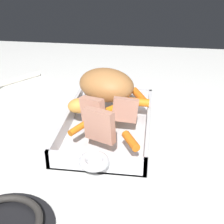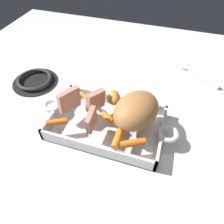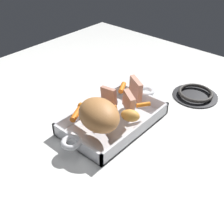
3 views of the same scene
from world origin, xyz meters
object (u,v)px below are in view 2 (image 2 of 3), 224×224
baby_carrot_southeast (57,122)px  baby_carrot_northwest (107,117)px  serving_spoon (195,72)px  roast_slice_outer (96,100)px  potato_corner (115,98)px  baby_carrot_southwest (118,137)px  roasting_dish (107,124)px  baby_carrot_long (86,97)px  pork_roast (136,110)px  roast_slice_thick (91,120)px  baby_carrot_center_left (133,143)px  stove_burner_rear (35,80)px  roast_slice_thin (69,100)px

baby_carrot_southeast → baby_carrot_northwest: (-0.14, -0.06, 0.00)m
serving_spoon → roast_slice_outer: bearing=87.7°
roast_slice_outer → serving_spoon: roast_slice_outer is taller
baby_carrot_southeast → serving_spoon: size_ratio=0.34×
potato_corner → baby_carrot_southeast: bearing=46.1°
roast_slice_outer → potato_corner: bearing=-139.5°
potato_corner → serving_spoon: (-0.26, -0.32, -0.06)m
roast_slice_outer → baby_carrot_southwest: (-0.11, 0.10, -0.02)m
roast_slice_outer → potato_corner: size_ratio=1.02×
roasting_dish → baby_carrot_northwest: 0.05m
baby_carrot_long → serving_spoon: baby_carrot_long is taller
pork_roast → potato_corner: 0.10m
roast_slice_thick → baby_carrot_southeast: 0.11m
baby_carrot_center_left → pork_roast: bearing=-80.9°
roasting_dish → baby_carrot_southwest: (-0.06, 0.07, 0.05)m
roast_slice_thick → stove_burner_rear: bearing=-28.9°
pork_roast → serving_spoon: (-0.18, -0.37, -0.09)m
baby_carrot_southeast → baby_carrot_center_left: (-0.24, 0.00, 0.00)m
baby_carrot_southwest → stove_burner_rear: size_ratio=0.40×
roasting_dish → baby_carrot_long: baby_carrot_long is taller
baby_carrot_long → potato_corner: (-0.10, -0.02, 0.01)m
baby_carrot_long → stove_burner_rear: size_ratio=0.29×
roast_slice_outer → baby_carrot_northwest: roast_slice_outer is taller
stove_burner_rear → baby_carrot_long: bearing=164.0°
baby_carrot_southwest → baby_carrot_center_left: bearing=172.3°
roasting_dish → baby_carrot_southwest: bearing=130.2°
baby_carrot_long → baby_carrot_southwest: size_ratio=0.72×
roast_slice_thick → baby_carrot_long: roast_slice_thick is taller
pork_roast → potato_corner: pork_roast is taller
roast_slice_thick → baby_carrot_center_left: bearing=168.4°
roasting_dish → baby_carrot_southeast: bearing=28.0°
roast_slice_thin → potato_corner: bearing=-150.7°
baby_carrot_southwest → potato_corner: 0.15m
baby_carrot_northwest → stove_burner_rear: bearing=-21.2°
pork_roast → stove_burner_rear: (0.44, -0.12, -0.09)m
baby_carrot_center_left → roast_slice_thin: bearing=-18.7°
baby_carrot_southeast → baby_carrot_northwest: baby_carrot_northwest is taller
baby_carrot_southeast → baby_carrot_center_left: bearing=179.0°
potato_corner → stove_burner_rear: potato_corner is taller
baby_carrot_long → serving_spoon: (-0.36, -0.33, -0.05)m
baby_carrot_long → serving_spoon: bearing=-137.4°
pork_roast → roast_slice_thick: bearing=28.6°
roast_slice_thin → baby_carrot_center_left: bearing=161.3°
roast_slice_thick → potato_corner: (-0.03, -0.12, -0.01)m
roast_slice_outer → stove_burner_rear: bearing=-18.3°
baby_carrot_center_left → baby_carrot_southwest: bearing=-7.7°
baby_carrot_southwest → potato_corner: size_ratio=1.13×
baby_carrot_northwest → potato_corner: (0.00, -0.08, 0.01)m
roast_slice_thick → baby_carrot_southwest: 0.09m
roasting_dish → stove_burner_rear: bearing=-20.3°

